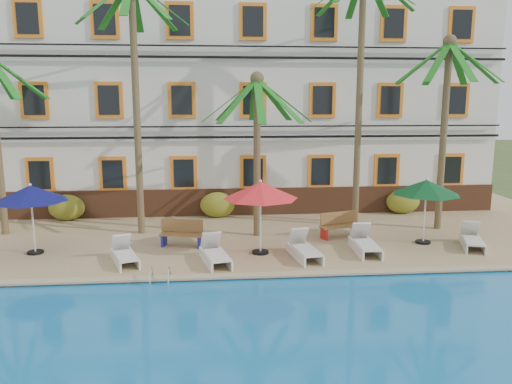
{
  "coord_description": "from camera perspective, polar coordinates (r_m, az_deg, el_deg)",
  "views": [
    {
      "loc": [
        -0.28,
        -14.54,
        5.24
      ],
      "look_at": [
        1.28,
        3.0,
        2.0
      ],
      "focal_mm": 35.0,
      "sensor_mm": 36.0,
      "label": 1
    }
  ],
  "objects": [
    {
      "name": "ground",
      "position": [
        15.45,
        -3.8,
        -9.41
      ],
      "size": [
        100.0,
        100.0,
        0.0
      ],
      "primitive_type": "plane",
      "color": "#384C23",
      "rests_on": "ground"
    },
    {
      "name": "pool_deck",
      "position": [
        20.2,
        -4.13,
        -4.27
      ],
      "size": [
        30.0,
        12.0,
        0.25
      ],
      "primitive_type": "cube",
      "color": "tan",
      "rests_on": "ground"
    },
    {
      "name": "pool_coping",
      "position": [
        14.51,
        -3.72,
        -9.58
      ],
      "size": [
        30.0,
        0.35,
        0.06
      ],
      "primitive_type": "cube",
      "color": "tan",
      "rests_on": "pool_deck"
    },
    {
      "name": "hotel_building",
      "position": [
        24.52,
        -4.5,
        10.71
      ],
      "size": [
        25.4,
        6.44,
        10.22
      ],
      "color": "silver",
      "rests_on": "pool_deck"
    },
    {
      "name": "palm_b",
      "position": [
        19.0,
        -13.66,
        12.91
      ],
      "size": [
        3.98,
        3.98,
        9.41
      ],
      "color": "brown",
      "rests_on": "pool_deck"
    },
    {
      "name": "palm_c",
      "position": [
        18.19,
        0.12,
        7.08
      ],
      "size": [
        3.98,
        3.98,
        6.01
      ],
      "color": "brown",
      "rests_on": "pool_deck"
    },
    {
      "name": "palm_d",
      "position": [
        20.05,
        11.85,
        13.93
      ],
      "size": [
        3.98,
        3.98,
        10.09
      ],
      "color": "brown",
      "rests_on": "pool_deck"
    },
    {
      "name": "palm_e",
      "position": [
        20.46,
        20.83,
        9.1
      ],
      "size": [
        3.98,
        3.98,
        7.4
      ],
      "color": "brown",
      "rests_on": "pool_deck"
    },
    {
      "name": "shrub_left",
      "position": [
        22.45,
        -20.83,
        -1.67
      ],
      "size": [
        1.5,
        0.9,
        1.1
      ],
      "primitive_type": "ellipsoid",
      "color": "#315E1A",
      "rests_on": "pool_deck"
    },
    {
      "name": "shrub_mid",
      "position": [
        21.6,
        -4.41,
        -1.47
      ],
      "size": [
        1.5,
        0.9,
        1.1
      ],
      "primitive_type": "ellipsoid",
      "color": "#315E1A",
      "rests_on": "pool_deck"
    },
    {
      "name": "shrub_right",
      "position": [
        23.2,
        16.45,
        -1.04
      ],
      "size": [
        1.5,
        0.9,
        1.1
      ],
      "primitive_type": "ellipsoid",
      "color": "#315E1A",
      "rests_on": "pool_deck"
    },
    {
      "name": "umbrella_blue",
      "position": [
        17.73,
        -24.36,
        -0.19
      ],
      "size": [
        2.36,
        2.36,
        2.36
      ],
      "color": "black",
      "rests_on": "pool_deck"
    },
    {
      "name": "umbrella_red",
      "position": [
        16.15,
        0.52,
        0.15
      ],
      "size": [
        2.47,
        2.47,
        2.47
      ],
      "color": "black",
      "rests_on": "pool_deck"
    },
    {
      "name": "umbrella_green",
      "position": [
        18.35,
        18.89,
        0.48
      ],
      "size": [
        2.34,
        2.34,
        2.35
      ],
      "color": "black",
      "rests_on": "pool_deck"
    },
    {
      "name": "lounger_b",
      "position": [
        16.16,
        -14.79,
        -6.92
      ],
      "size": [
        1.16,
        1.84,
        0.82
      ],
      "color": "silver",
      "rests_on": "pool_deck"
    },
    {
      "name": "lounger_c",
      "position": [
        15.68,
        -4.71,
        -7.05
      ],
      "size": [
        1.05,
        1.97,
        0.89
      ],
      "color": "silver",
      "rests_on": "pool_deck"
    },
    {
      "name": "lounger_d",
      "position": [
        16.2,
        5.5,
        -6.5
      ],
      "size": [
        0.95,
        1.96,
        0.89
      ],
      "color": "silver",
      "rests_on": "pool_deck"
    },
    {
      "name": "lounger_e",
      "position": [
        17.08,
        12.32,
        -5.78
      ],
      "size": [
        0.74,
        1.95,
        0.91
      ],
      "color": "silver",
      "rests_on": "pool_deck"
    },
    {
      "name": "lounger_f",
      "position": [
        18.77,
        23.49,
        -5.01
      ],
      "size": [
        1.2,
        1.89,
        0.84
      ],
      "color": "silver",
      "rests_on": "pool_deck"
    },
    {
      "name": "bench_left",
      "position": [
        17.53,
        -8.4,
        -4.63
      ],
      "size": [
        1.57,
        0.81,
        0.93
      ],
      "color": "olive",
      "rests_on": "pool_deck"
    },
    {
      "name": "bench_right",
      "position": [
        18.7,
        9.44,
        -3.7
      ],
      "size": [
        1.57,
        0.87,
        0.93
      ],
      "color": "olive",
      "rests_on": "pool_deck"
    },
    {
      "name": "pool_ladder",
      "position": [
        14.5,
        -10.85,
        -9.89
      ],
      "size": [
        0.54,
        0.74,
        0.74
      ],
      "color": "silver",
      "rests_on": "ground"
    }
  ]
}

